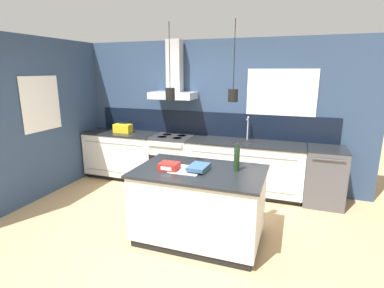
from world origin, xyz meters
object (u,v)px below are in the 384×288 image
(dishwasher, at_px, (324,176))
(red_supply_box, at_px, (169,166))
(oven_range, at_px, (172,160))
(yellow_toolbox, at_px, (123,128))
(bottle_on_island, at_px, (237,159))
(book_stack, at_px, (199,168))

(dishwasher, bearing_deg, red_supply_box, -136.94)
(oven_range, relative_size, yellow_toolbox, 2.68)
(oven_range, height_order, bottle_on_island, bottle_on_island)
(book_stack, xyz_separation_m, yellow_toolbox, (-2.09, 1.66, 0.05))
(bottle_on_island, distance_m, book_stack, 0.46)
(dishwasher, bearing_deg, yellow_toolbox, 180.00)
(yellow_toolbox, bearing_deg, oven_range, -0.24)
(bottle_on_island, height_order, yellow_toolbox, bottle_on_island)
(oven_range, relative_size, red_supply_box, 4.01)
(oven_range, height_order, book_stack, book_stack)
(dishwasher, bearing_deg, book_stack, -132.80)
(oven_range, xyz_separation_m, bottle_on_island, (1.49, -1.51, 0.60))
(oven_range, bearing_deg, red_supply_box, -67.67)
(oven_range, xyz_separation_m, red_supply_box, (0.72, -1.75, 0.50))
(dishwasher, bearing_deg, bottle_on_island, -126.25)
(red_supply_box, bearing_deg, book_stack, 15.44)
(dishwasher, relative_size, book_stack, 2.86)
(oven_range, height_order, red_supply_box, red_supply_box)
(book_stack, bearing_deg, red_supply_box, -164.56)
(book_stack, bearing_deg, yellow_toolbox, 141.46)
(yellow_toolbox, bearing_deg, red_supply_box, -45.16)
(yellow_toolbox, bearing_deg, book_stack, -38.54)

